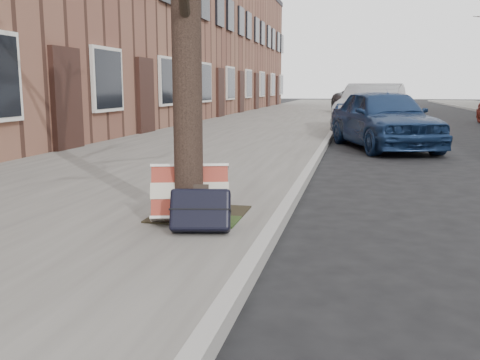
% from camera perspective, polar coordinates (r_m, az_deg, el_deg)
% --- Properties ---
extents(ground, '(120.00, 120.00, 0.00)m').
position_cam_1_polar(ground, '(3.89, 19.99, -10.79)').
color(ground, black).
rests_on(ground, ground).
extents(near_sidewalk, '(5.00, 70.00, 0.12)m').
position_cam_1_polar(near_sidewalk, '(18.92, 2.84, 6.02)').
color(near_sidewalk, slate).
rests_on(near_sidewalk, ground).
extents(house_near, '(6.80, 40.00, 7.00)m').
position_cam_1_polar(house_near, '(21.71, -12.73, 15.38)').
color(house_near, brown).
rests_on(house_near, ground).
extents(dirt_patch, '(0.85, 0.85, 0.02)m').
position_cam_1_polar(dirt_patch, '(5.17, -4.32, -3.62)').
color(dirt_patch, black).
rests_on(dirt_patch, near_sidewalk).
extents(suitcase_red, '(0.76, 0.55, 0.53)m').
position_cam_1_polar(suitcase_red, '(4.85, -5.35, -1.44)').
color(suitcase_red, maroon).
rests_on(suitcase_red, near_sidewalk).
extents(suitcase_navy, '(0.55, 0.39, 0.39)m').
position_cam_1_polar(suitcase_navy, '(4.50, -4.23, -3.19)').
color(suitcase_navy, black).
rests_on(suitcase_navy, near_sidewalk).
extents(car_near_front, '(2.68, 4.17, 1.32)m').
position_cam_1_polar(car_near_front, '(12.12, 15.07, 6.37)').
color(car_near_front, navy).
rests_on(car_near_front, ground).
extents(car_near_mid, '(2.25, 4.56, 1.44)m').
position_cam_1_polar(car_near_mid, '(16.25, 13.97, 7.44)').
color(car_near_mid, '#979A9E').
rests_on(car_near_mid, ground).
extents(car_near_back, '(3.56, 5.38, 1.37)m').
position_cam_1_polar(car_near_back, '(26.04, 13.22, 8.21)').
color(car_near_back, '#3E3E43').
rests_on(car_near_back, ground).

